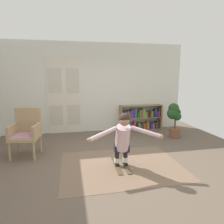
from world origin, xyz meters
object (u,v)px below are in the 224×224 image
object	(u,v)px
wicker_chair	(26,131)
person_skier	(123,137)
bookshelf	(140,119)
potted_plant	(174,117)
skis_pair	(121,164)

from	to	relation	value
wicker_chair	person_skier	bearing A→B (deg)	-29.93
bookshelf	potted_plant	size ratio (longest dim) A/B	1.41
bookshelf	wicker_chair	size ratio (longest dim) A/B	1.33
skis_pair	person_skier	size ratio (longest dim) A/B	0.62
wicker_chair	skis_pair	bearing A→B (deg)	-25.75
skis_pair	person_skier	world-z (taller)	person_skier
wicker_chair	potted_plant	world-z (taller)	wicker_chair
bookshelf	skis_pair	world-z (taller)	bookshelf
potted_plant	bookshelf	bearing A→B (deg)	124.52
potted_plant	skis_pair	world-z (taller)	potted_plant
bookshelf	wicker_chair	bearing A→B (deg)	-153.83
potted_plant	person_skier	world-z (taller)	person_skier
skis_pair	person_skier	bearing A→B (deg)	-92.42
bookshelf	wicker_chair	distance (m)	3.74
wicker_chair	potted_plant	distance (m)	4.11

